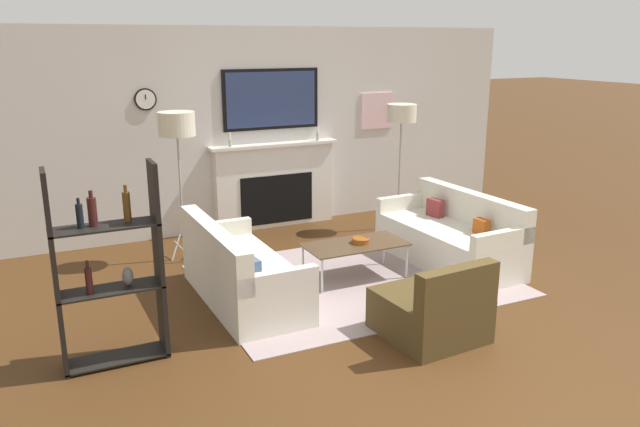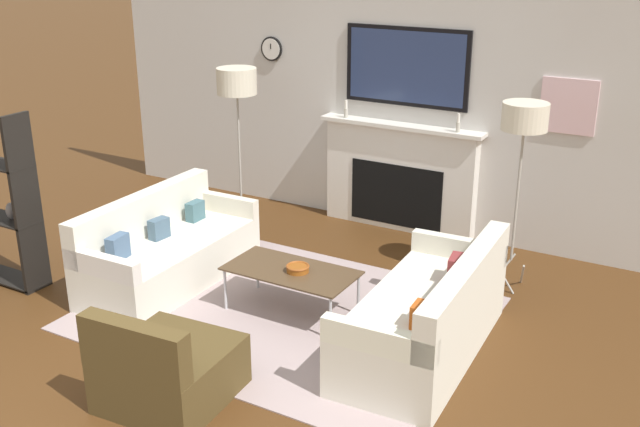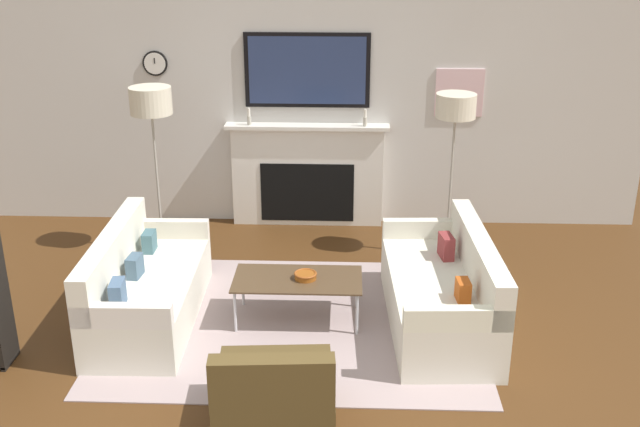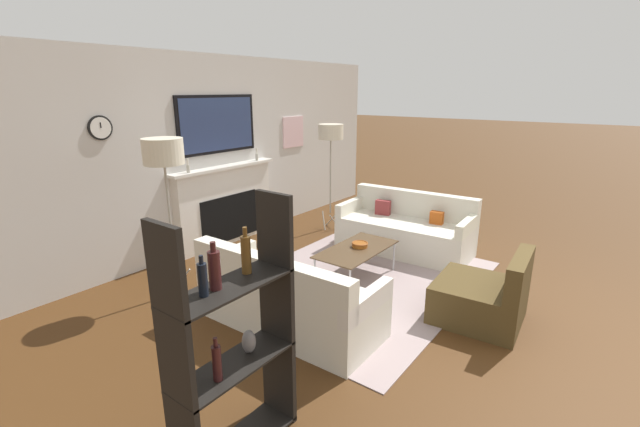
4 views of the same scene
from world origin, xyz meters
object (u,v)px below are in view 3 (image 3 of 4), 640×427
at_px(decorative_bowl, 305,275).
at_px(armchair, 275,399).
at_px(couch_right, 443,294).
at_px(couch_left, 145,290).
at_px(floor_lamp_left, 151,103).
at_px(coffee_table, 298,281).
at_px(floor_lamp_right, 456,109).

bearing_deg(decorative_bowl, armchair, -94.63).
bearing_deg(couch_right, couch_left, -179.90).
bearing_deg(couch_left, couch_right, 0.10).
relative_size(armchair, floor_lamp_left, 0.50).
xyz_separation_m(couch_right, floor_lamp_left, (-2.78, 1.47, 1.29)).
relative_size(decorative_bowl, floor_lamp_left, 0.11).
xyz_separation_m(couch_left, coffee_table, (1.32, 0.05, 0.09)).
distance_m(couch_left, couch_right, 2.57).
height_order(coffee_table, floor_lamp_left, floor_lamp_left).
relative_size(coffee_table, floor_lamp_right, 0.64).
bearing_deg(floor_lamp_right, decorative_bowl, -134.22).
bearing_deg(floor_lamp_right, floor_lamp_left, 180.00).
bearing_deg(floor_lamp_left, couch_right, -27.85).
distance_m(floor_lamp_left, floor_lamp_right, 2.99).
bearing_deg(floor_lamp_right, coffee_table, -135.64).
xyz_separation_m(coffee_table, floor_lamp_left, (-1.53, 1.43, 1.21)).
bearing_deg(couch_left, coffee_table, 1.98).
height_order(couch_left, coffee_table, couch_left).
distance_m(couch_left, floor_lamp_right, 3.39).
xyz_separation_m(armchair, decorative_bowl, (0.12, 1.52, 0.19)).
distance_m(armchair, floor_lamp_left, 3.56).
bearing_deg(armchair, floor_lamp_right, 62.80).
bearing_deg(couch_left, floor_lamp_right, 27.88).
bearing_deg(couch_right, decorative_bowl, 178.12).
distance_m(armchair, floor_lamp_right, 3.56).
height_order(couch_right, floor_lamp_right, floor_lamp_right).
xyz_separation_m(couch_right, armchair, (-1.30, -1.48, -0.05)).
relative_size(floor_lamp_left, floor_lamp_right, 1.02).
bearing_deg(floor_lamp_right, couch_right, -98.29).
bearing_deg(couch_left, armchair, -49.24).
bearing_deg(decorative_bowl, couch_right, -1.88).
height_order(decorative_bowl, floor_lamp_right, floor_lamp_right).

